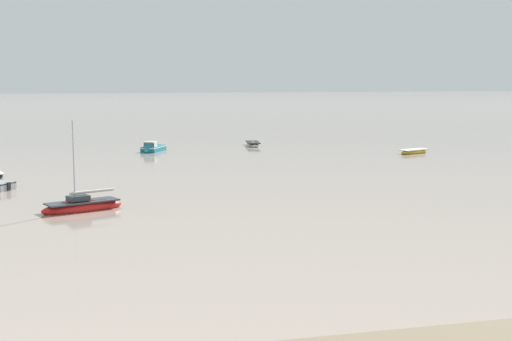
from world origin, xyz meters
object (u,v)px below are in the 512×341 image
object	(u,v)px
rowboat_moored_3	(253,144)
rowboat_moored_4	(414,152)
sailboat_moored_0	(82,206)
motorboat_moored_2	(151,149)

from	to	relation	value
rowboat_moored_3	rowboat_moored_4	size ratio (longest dim) A/B	1.09
sailboat_moored_0	motorboat_moored_2	bearing A→B (deg)	-125.62
motorboat_moored_2	sailboat_moored_0	distance (m)	38.27
motorboat_moored_2	rowboat_moored_3	distance (m)	14.38
motorboat_moored_2	sailboat_moored_0	bearing A→B (deg)	13.42
motorboat_moored_2	rowboat_moored_4	world-z (taller)	motorboat_moored_2
rowboat_moored_4	sailboat_moored_0	xyz separation A→B (m)	(-38.55, -27.89, 0.09)
rowboat_moored_3	motorboat_moored_2	bearing A→B (deg)	-64.65
rowboat_moored_3	sailboat_moored_0	size ratio (longest dim) A/B	0.77
motorboat_moored_2	rowboat_moored_3	size ratio (longest dim) A/B	1.08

